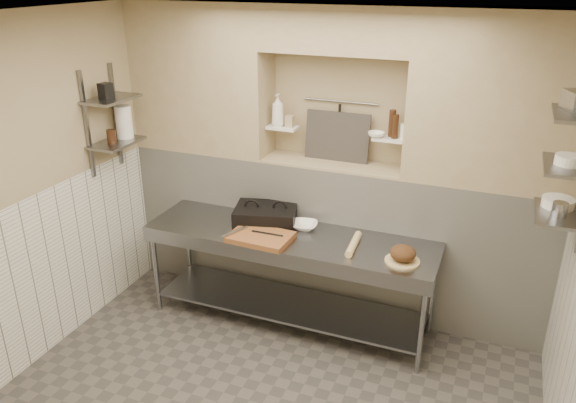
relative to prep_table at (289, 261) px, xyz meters
The scene contains 41 objects.
ceiling 2.51m from the prep_table, 79.92° to the right, with size 4.00×3.90×0.10m, color silver.
wall_left 2.31m from the prep_table, 147.25° to the right, with size 0.10×3.90×2.80m, color tan.
wall_back 1.13m from the prep_table, 75.55° to the left, with size 4.00×0.10×2.80m, color tan.
backwall_lower 0.61m from the prep_table, 69.63° to the left, with size 4.00×0.40×1.40m, color silver.
alcove_sill 0.98m from the prep_table, 69.63° to the left, with size 1.30×0.40×0.02m, color tan.
backwall_pillar_left 1.92m from the prep_table, 153.04° to the left, with size 1.35×0.40×1.40m, color tan.
backwall_pillar_right 2.19m from the prep_table, 20.26° to the left, with size 1.35×0.40×1.40m, color tan.
backwall_header 2.05m from the prep_table, 69.63° to the left, with size 1.30×0.40×0.40m, color tan.
wainscot_left 2.14m from the prep_table, 146.38° to the right, with size 0.02×3.90×1.40m, color silver.
alcove_shelf_left 1.23m from the prep_table, 117.06° to the left, with size 0.28×0.16×0.03m, color white.
alcove_shelf_right 1.39m from the prep_table, 38.58° to the left, with size 0.28×0.16×0.03m, color white.
utensil_rail 1.52m from the prep_table, 74.06° to the left, with size 0.02×0.02×0.70m, color gray.
hanging_steel 1.36m from the prep_table, 73.64° to the left, with size 0.02×0.02×0.30m, color black.
splash_panel 1.22m from the prep_table, 72.49° to the left, with size 0.60×0.02×0.45m, color #383330.
shelf_rail_left_a 2.11m from the prep_table, behind, with size 0.03×0.03×0.95m, color slate.
shelf_rail_left_b 2.14m from the prep_table, 169.31° to the right, with size 0.03×0.03×0.95m, color slate.
wall_shelf_left_lower 1.89m from the prep_table, behind, with size 0.30×0.50×0.03m, color slate.
wall_shelf_left_upper 2.13m from the prep_table, behind, with size 0.30×0.50×0.03m, color slate.
wall_shelf_right_lower 2.23m from the prep_table, ahead, with size 0.30×0.50×0.03m, color slate.
wall_shelf_right_mid 2.38m from the prep_table, ahead, with size 0.30×0.50×0.03m, color slate.
prep_table is the anchor object (origin of this frame).
panini_press 0.48m from the prep_table, 149.62° to the left, with size 0.64×0.53×0.15m.
cutting_board 0.38m from the prep_table, 140.24° to the right, with size 0.53×0.37×0.05m, color #905E37.
knife_blade 0.36m from the prep_table, 138.94° to the right, with size 0.29×0.03×0.01m, color gray.
tongs 0.57m from the prep_table, 153.13° to the right, with size 0.03×0.03×0.28m, color gray.
mixing_bowl 0.35m from the prep_table, 66.99° to the left, with size 0.23×0.23×0.06m, color white.
rolling_pin 0.65m from the prep_table, ahead, with size 0.06×0.06×0.40m, color #D5BD8A.
bread_board 1.06m from the prep_table, ahead, with size 0.28×0.28×0.02m, color #D5BD8A.
bread_loaf 1.08m from the prep_table, ahead, with size 0.21×0.21×0.12m, color #4C2D19.
bottle_soap 1.38m from the prep_table, 120.75° to the left, with size 0.11×0.12×0.30m, color white.
jar_alcove 1.28m from the prep_table, 110.88° to the left, with size 0.07×0.07×0.11m, color tan.
bowl_alcove 1.36m from the prep_table, 41.63° to the left, with size 0.15×0.15×0.05m, color white.
condiment_a 1.50m from the prep_table, 36.66° to the left, with size 0.06×0.06×0.21m, color black.
condiment_b 1.51m from the prep_table, 40.24° to the left, with size 0.06×0.06×0.23m, color black.
condiment_c 1.52m from the prep_table, 35.03° to the left, with size 0.08×0.08×0.13m, color white.
jug_left 1.98m from the prep_table, behind, with size 0.15×0.15×0.30m, color white.
jar_left 1.94m from the prep_table, behind, with size 0.08×0.08×0.12m, color black.
box_left_upper 2.18m from the prep_table, behind, with size 0.10×0.10×0.14m, color black.
bowl_right 2.24m from the prep_table, ahead, with size 0.22×0.22×0.07m, color white.
canister_right 2.26m from the prep_table, ahead, with size 0.10×0.10×0.10m, color gray.
bowl_right_mid 2.41m from the prep_table, ahead, with size 0.18×0.18×0.07m, color white.
Camera 1 is at (1.42, -2.92, 3.08)m, focal length 35.00 mm.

